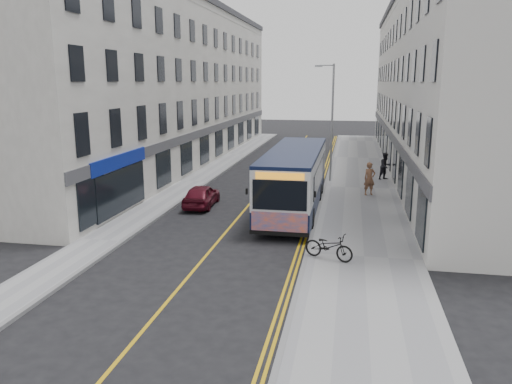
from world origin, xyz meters
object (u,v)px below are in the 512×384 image
at_px(pedestrian_near, 370,179).
at_px(city_bus, 295,177).
at_px(bicycle, 329,246).
at_px(pedestrian_far, 385,166).
at_px(streetlamp, 331,119).
at_px(car_maroon, 201,195).
at_px(car_white, 307,153).

bearing_deg(pedestrian_near, city_bus, -157.39).
relative_size(city_bus, pedestrian_near, 5.77).
distance_m(bicycle, pedestrian_far, 17.20).
bearing_deg(pedestrian_near, streetlamp, 100.25).
bearing_deg(car_maroon, streetlamp, -131.22).
bearing_deg(bicycle, car_maroon, 66.37).
height_order(streetlamp, car_maroon, streetlamp).
xyz_separation_m(pedestrian_far, car_maroon, (-10.53, -9.36, -0.44)).
bearing_deg(bicycle, pedestrian_far, 11.42).
xyz_separation_m(streetlamp, pedestrian_near, (2.59, -4.03, -3.27)).
xyz_separation_m(city_bus, pedestrian_far, (5.33, 9.24, -0.76)).
xyz_separation_m(pedestrian_near, car_maroon, (-9.29, -4.22, -0.49)).
bearing_deg(car_white, pedestrian_near, -68.44).
relative_size(streetlamp, car_maroon, 2.17).
relative_size(city_bus, car_white, 2.97).
distance_m(city_bus, pedestrian_near, 5.83).
height_order(streetlamp, bicycle, streetlamp).
relative_size(streetlamp, bicycle, 4.03).
xyz_separation_m(city_bus, car_maroon, (-5.20, -0.13, -1.20)).
bearing_deg(pedestrian_far, pedestrian_near, -141.59).
distance_m(city_bus, car_white, 17.60).
bearing_deg(streetlamp, city_bus, -100.49).
xyz_separation_m(streetlamp, car_maroon, (-6.70, -8.25, -3.75)).
height_order(city_bus, car_white, city_bus).
xyz_separation_m(car_white, car_maroon, (-4.33, -17.67, -0.01)).
relative_size(bicycle, car_maroon, 0.54).
bearing_deg(streetlamp, bicycle, -87.41).
bearing_deg(car_white, city_bus, -85.84).
bearing_deg(pedestrian_near, car_maroon, -177.96).
bearing_deg(pedestrian_far, car_white, 88.76).
bearing_deg(car_maroon, car_white, -105.92).
bearing_deg(pedestrian_near, bicycle, -121.45).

